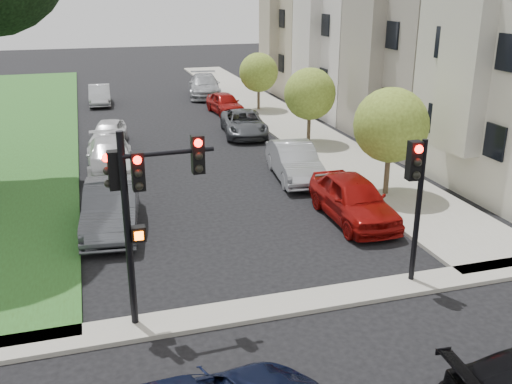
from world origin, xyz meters
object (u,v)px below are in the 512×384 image
object	(u,v)px
traffic_signal_main	(142,195)
car_parked_5	(111,207)
small_tree_a	(391,125)
traffic_signal_secondary	(416,186)
small_tree_c	(259,72)
car_parked_0	(353,199)
car_parked_6	(110,157)
car_parked_4	(204,86)
car_parked_9	(100,95)
car_parked_1	(294,161)
car_parked_2	(244,123)
small_tree_b	(310,94)
car_parked_3	(225,103)
car_parked_7	(108,133)

from	to	relation	value
traffic_signal_main	car_parked_5	world-z (taller)	traffic_signal_main
small_tree_a	traffic_signal_secondary	size ratio (longest dim) A/B	1.04
small_tree_c	car_parked_5	xyz separation A→B (m)	(-10.15, -16.88, -1.67)
small_tree_c	car_parked_0	bearing A→B (deg)	-96.99
small_tree_a	car_parked_0	size ratio (longest dim) A/B	0.91
car_parked_5	car_parked_6	world-z (taller)	car_parked_5
small_tree_c	car_parked_6	world-z (taller)	small_tree_c
car_parked_4	car_parked_9	world-z (taller)	car_parked_4
car_parked_1	car_parked_2	xyz separation A→B (m)	(-0.01, 7.78, -0.09)
small_tree_c	traffic_signal_secondary	size ratio (longest dim) A/B	0.92
car_parked_1	car_parked_9	xyz separation A→B (m)	(-7.08, 18.71, -0.09)
small_tree_a	car_parked_4	distance (m)	22.83
small_tree_b	car_parked_9	distance (m)	16.92
car_parked_0	car_parked_3	distance (m)	18.23
car_parked_2	car_parked_4	world-z (taller)	car_parked_4
small_tree_c	car_parked_0	xyz separation A→B (m)	(-2.26, -18.42, -1.67)
car_parked_6	car_parked_2	bearing A→B (deg)	34.01
traffic_signal_main	car_parked_4	bearing A→B (deg)	75.71
car_parked_2	car_parked_3	size ratio (longest dim) A/B	1.21
car_parked_0	small_tree_a	bearing A→B (deg)	39.69
car_parked_4	car_parked_7	size ratio (longest dim) A/B	1.44
small_tree_b	car_parked_0	distance (m)	10.17
small_tree_b	car_parked_3	size ratio (longest dim) A/B	1.00
traffic_signal_secondary	car_parked_9	world-z (taller)	traffic_signal_secondary
car_parked_1	small_tree_c	bearing A→B (deg)	85.47
car_parked_2	car_parked_9	xyz separation A→B (m)	(-7.07, 10.93, 0.01)
car_parked_2	car_parked_5	bearing A→B (deg)	-116.66
small_tree_a	car_parked_1	world-z (taller)	small_tree_a
small_tree_c	car_parked_7	world-z (taller)	small_tree_c
car_parked_3	car_parked_4	xyz separation A→B (m)	(-0.00, 6.21, 0.13)
car_parked_1	small_tree_b	bearing A→B (deg)	68.60
small_tree_c	car_parked_3	distance (m)	2.89
small_tree_b	car_parked_6	distance (m)	10.20
car_parked_7	car_parked_9	xyz separation A→B (m)	(0.01, 11.13, 0.01)
car_parked_3	car_parked_5	xyz separation A→B (m)	(-7.88, -16.70, 0.12)
car_parked_0	car_parked_4	distance (m)	24.44
small_tree_a	car_parked_2	world-z (taller)	small_tree_a
traffic_signal_secondary	car_parked_5	world-z (taller)	traffic_signal_secondary
small_tree_b	car_parked_6	world-z (taller)	small_tree_b
car_parked_2	car_parked_5	distance (m)	13.36
car_parked_6	car_parked_3	bearing A→B (deg)	54.86
small_tree_a	car_parked_2	xyz separation A→B (m)	(-2.61, 10.76, -2.11)
small_tree_c	car_parked_4	world-z (taller)	small_tree_c
traffic_signal_main	car_parked_9	distance (m)	28.05
small_tree_b	car_parked_5	bearing A→B (deg)	-141.01
car_parked_6	car_parked_9	distance (m)	15.61
car_parked_3	car_parked_9	distance (m)	9.09
car_parked_1	car_parked_3	world-z (taller)	car_parked_1
small_tree_c	car_parked_0	world-z (taller)	small_tree_c
car_parked_1	car_parked_2	bearing A→B (deg)	96.35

